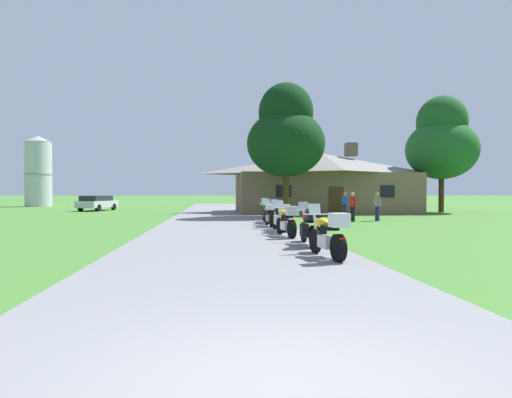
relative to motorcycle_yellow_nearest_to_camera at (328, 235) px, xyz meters
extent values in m
plane|color=#42752D|center=(-2.30, 13.37, -0.62)|extent=(500.00, 500.00, 0.00)
cube|color=slate|center=(-2.30, 11.37, -0.59)|extent=(6.40, 80.00, 0.06)
cylinder|color=black|center=(-0.11, 0.86, -0.24)|extent=(0.19, 0.65, 0.64)
cylinder|color=black|center=(0.07, -0.57, -0.24)|extent=(0.24, 0.65, 0.64)
cube|color=silver|center=(-0.02, 0.13, -0.18)|extent=(0.33, 0.59, 0.30)
ellipsoid|color=gold|center=(-0.05, 0.39, 0.27)|extent=(0.36, 0.55, 0.26)
cube|color=black|center=(0.01, -0.07, 0.18)|extent=(0.34, 0.55, 0.10)
cylinder|color=silver|center=(-0.11, 0.82, 0.46)|extent=(0.66, 0.12, 0.03)
cylinder|color=silver|center=(-0.11, 0.86, 0.12)|extent=(0.09, 0.24, 0.73)
cube|color=#B2BCC6|center=(-0.12, 0.92, 0.60)|extent=(0.33, 0.15, 0.27)
sphere|color=silver|center=(-0.11, 0.82, 0.32)|extent=(0.11, 0.11, 0.11)
cube|color=silver|center=(0.08, -0.62, 0.40)|extent=(0.44, 0.41, 0.32)
cube|color=red|center=(0.10, -0.78, -0.01)|extent=(0.14, 0.05, 0.06)
cylinder|color=silver|center=(0.17, -0.23, -0.34)|extent=(0.14, 0.55, 0.07)
cylinder|color=black|center=(0.13, 3.37, -0.24)|extent=(0.12, 0.64, 0.64)
cylinder|color=black|center=(0.10, 1.93, -0.24)|extent=(0.17, 0.64, 0.64)
cube|color=silver|center=(0.11, 2.63, -0.18)|extent=(0.27, 0.57, 0.30)
ellipsoid|color=maroon|center=(0.12, 2.89, 0.27)|extent=(0.31, 0.53, 0.26)
cube|color=black|center=(0.11, 2.43, 0.18)|extent=(0.29, 0.53, 0.10)
cylinder|color=silver|center=(0.13, 3.33, 0.46)|extent=(0.66, 0.05, 0.03)
cylinder|color=silver|center=(0.13, 3.37, 0.12)|extent=(0.07, 0.24, 0.73)
cube|color=#B2BCC6|center=(0.13, 3.43, 0.60)|extent=(0.32, 0.12, 0.27)
sphere|color=silver|center=(0.13, 3.33, 0.32)|extent=(0.11, 0.11, 0.11)
cube|color=black|center=(0.10, 1.88, 0.40)|extent=(0.41, 0.37, 0.32)
cube|color=red|center=(0.09, 1.71, -0.01)|extent=(0.14, 0.03, 0.06)
cylinder|color=silver|center=(0.25, 2.25, -0.34)|extent=(0.08, 0.55, 0.07)
cube|color=black|center=(-0.16, 1.99, -0.06)|extent=(0.21, 0.40, 0.36)
cube|color=black|center=(0.36, 1.98, -0.06)|extent=(0.21, 0.40, 0.36)
cylinder|color=black|center=(-0.26, 5.87, -0.24)|extent=(0.20, 0.65, 0.64)
cylinder|color=black|center=(-0.06, 4.44, -0.24)|extent=(0.24, 0.65, 0.64)
cube|color=silver|center=(-0.16, 5.13, -0.18)|extent=(0.33, 0.59, 0.30)
ellipsoid|color=gold|center=(-0.19, 5.39, 0.27)|extent=(0.37, 0.56, 0.26)
cube|color=black|center=(-0.13, 4.93, 0.18)|extent=(0.35, 0.55, 0.10)
cylinder|color=silver|center=(-0.25, 5.83, 0.46)|extent=(0.66, 0.12, 0.03)
cylinder|color=silver|center=(-0.26, 5.87, 0.12)|extent=(0.09, 0.24, 0.73)
cube|color=#B2BCC6|center=(-0.27, 5.93, 0.60)|extent=(0.33, 0.15, 0.27)
sphere|color=silver|center=(-0.25, 5.83, 0.32)|extent=(0.11, 0.11, 0.11)
cube|color=#B7B7BC|center=(-0.06, 4.39, 0.40)|extent=(0.44, 0.41, 0.32)
cube|color=red|center=(-0.03, 4.22, -0.01)|extent=(0.14, 0.05, 0.06)
cylinder|color=silver|center=(0.03, 4.78, -0.34)|extent=(0.14, 0.55, 0.07)
cylinder|color=black|center=(-0.12, 8.09, -0.24)|extent=(0.18, 0.65, 0.64)
cylinder|color=black|center=(0.03, 6.66, -0.24)|extent=(0.22, 0.65, 0.64)
cube|color=silver|center=(-0.04, 7.35, -0.18)|extent=(0.32, 0.58, 0.30)
ellipsoid|color=black|center=(-0.07, 7.61, 0.27)|extent=(0.35, 0.55, 0.26)
cube|color=black|center=(-0.02, 7.16, 0.18)|extent=(0.33, 0.55, 0.10)
cylinder|color=silver|center=(-0.12, 8.05, 0.46)|extent=(0.66, 0.10, 0.03)
cylinder|color=silver|center=(-0.12, 8.09, 0.12)|extent=(0.09, 0.24, 0.73)
cube|color=#B2BCC6|center=(-0.13, 8.15, 0.60)|extent=(0.33, 0.14, 0.27)
sphere|color=silver|center=(-0.12, 8.05, 0.32)|extent=(0.11, 0.11, 0.11)
cube|color=silver|center=(0.04, 6.61, 0.40)|extent=(0.44, 0.40, 0.32)
cube|color=red|center=(0.06, 6.44, -0.01)|extent=(0.14, 0.04, 0.06)
cylinder|color=silver|center=(0.14, 6.99, -0.34)|extent=(0.13, 0.55, 0.07)
cube|color=silver|center=(-0.23, 6.68, -0.06)|extent=(0.24, 0.42, 0.36)
cube|color=silver|center=(0.29, 6.74, -0.06)|extent=(0.24, 0.42, 0.36)
cylinder|color=black|center=(-0.17, 10.49, -0.24)|extent=(0.13, 0.64, 0.64)
cylinder|color=black|center=(-0.12, 9.05, -0.24)|extent=(0.18, 0.65, 0.64)
cube|color=silver|center=(-0.14, 9.75, -0.18)|extent=(0.28, 0.57, 0.30)
ellipsoid|color=silver|center=(-0.15, 10.01, 0.27)|extent=(0.32, 0.53, 0.26)
cube|color=black|center=(-0.14, 9.55, 0.18)|extent=(0.30, 0.53, 0.10)
cylinder|color=silver|center=(-0.17, 10.45, 0.46)|extent=(0.66, 0.06, 0.03)
cylinder|color=silver|center=(-0.17, 10.49, 0.12)|extent=(0.07, 0.24, 0.73)
cube|color=#B2BCC6|center=(-0.17, 10.55, 0.60)|extent=(0.32, 0.12, 0.27)
sphere|color=silver|center=(-0.17, 10.45, 0.32)|extent=(0.11, 0.11, 0.11)
cube|color=silver|center=(-0.12, 9.00, 0.40)|extent=(0.41, 0.37, 0.32)
cube|color=red|center=(-0.11, 8.83, -0.01)|extent=(0.14, 0.03, 0.06)
cylinder|color=silver|center=(0.01, 9.38, -0.34)|extent=(0.09, 0.55, 0.07)
cylinder|color=black|center=(0.00, 12.84, -0.24)|extent=(0.17, 0.65, 0.64)
cylinder|color=black|center=(0.13, 11.41, -0.24)|extent=(0.21, 0.65, 0.64)
cube|color=silver|center=(0.07, 12.11, -0.18)|extent=(0.31, 0.58, 0.30)
ellipsoid|color=#195B33|center=(0.04, 12.36, 0.27)|extent=(0.35, 0.55, 0.26)
cube|color=black|center=(0.09, 11.91, 0.18)|extent=(0.33, 0.54, 0.10)
cylinder|color=silver|center=(0.00, 12.80, 0.46)|extent=(0.66, 0.09, 0.03)
cylinder|color=silver|center=(0.00, 12.84, 0.12)|extent=(0.08, 0.24, 0.73)
cube|color=#B2BCC6|center=(0.00, 12.90, 0.60)|extent=(0.33, 0.14, 0.27)
sphere|color=silver|center=(0.00, 12.80, 0.32)|extent=(0.11, 0.11, 0.11)
cube|color=black|center=(0.14, 11.36, 0.40)|extent=(0.43, 0.39, 0.32)
cube|color=red|center=(0.15, 11.19, -0.01)|extent=(0.14, 0.04, 0.06)
cylinder|color=silver|center=(0.24, 11.74, -0.34)|extent=(0.12, 0.55, 0.07)
cube|color=black|center=(-0.13, 11.43, -0.06)|extent=(0.24, 0.42, 0.36)
cube|color=black|center=(0.39, 11.48, -0.06)|extent=(0.24, 0.42, 0.36)
cube|color=brown|center=(6.22, 24.18, 0.99)|extent=(14.04, 8.32, 3.21)
pyramid|color=gray|center=(6.22, 24.18, 3.47)|extent=(14.88, 8.82, 1.76)
cube|color=brown|center=(8.75, 24.18, 4.70)|extent=(0.90, 0.90, 1.10)
cube|color=#472D19|center=(6.22, 19.99, 0.43)|extent=(1.10, 0.08, 2.10)
cube|color=black|center=(2.29, 19.99, 1.15)|extent=(1.10, 0.06, 0.90)
cube|color=black|center=(10.15, 19.99, 1.15)|extent=(1.10, 0.06, 0.90)
cylinder|color=navy|center=(6.06, 17.67, -0.19)|extent=(0.14, 0.14, 0.86)
cylinder|color=navy|center=(6.15, 17.51, -0.19)|extent=(0.14, 0.14, 0.86)
cube|color=#2D56AD|center=(6.10, 17.59, 0.52)|extent=(0.38, 0.42, 0.56)
cylinder|color=#2D56AD|center=(5.98, 17.79, 0.50)|extent=(0.09, 0.09, 0.58)
cylinder|color=#2D56AD|center=(6.22, 17.39, 0.50)|extent=(0.09, 0.09, 0.58)
sphere|color=tan|center=(6.10, 17.59, 0.94)|extent=(0.21, 0.21, 0.21)
cylinder|color=#B2AD99|center=(6.10, 17.59, 1.04)|extent=(0.22, 0.22, 0.05)
cylinder|color=navy|center=(6.77, 13.47, -0.19)|extent=(0.14, 0.14, 0.86)
cylinder|color=navy|center=(6.71, 13.64, -0.19)|extent=(0.14, 0.14, 0.86)
cube|color=gray|center=(6.74, 13.55, 0.52)|extent=(0.32, 0.41, 0.56)
cylinder|color=gray|center=(6.82, 13.33, 0.50)|extent=(0.09, 0.09, 0.58)
cylinder|color=gray|center=(6.67, 13.77, 0.50)|extent=(0.09, 0.09, 0.58)
sphere|color=tan|center=(6.74, 13.55, 0.94)|extent=(0.21, 0.21, 0.21)
cylinder|color=#B2AD99|center=(6.74, 13.55, 1.04)|extent=(0.22, 0.22, 0.05)
cylinder|color=black|center=(5.06, 13.19, -0.19)|extent=(0.14, 0.14, 0.86)
cylinder|color=black|center=(5.14, 13.03, -0.19)|extent=(0.14, 0.14, 0.86)
cube|color=#A8231E|center=(5.10, 13.11, 0.52)|extent=(0.35, 0.42, 0.56)
cylinder|color=#A8231E|center=(5.00, 13.32, 0.50)|extent=(0.09, 0.09, 0.58)
cylinder|color=#A8231E|center=(5.20, 12.91, 0.50)|extent=(0.09, 0.09, 0.58)
sphere|color=tan|center=(5.10, 13.11, 0.94)|extent=(0.21, 0.21, 0.21)
cylinder|color=#422D19|center=(2.01, 17.53, 1.13)|extent=(0.44, 0.44, 3.50)
ellipsoid|color=#0F3314|center=(2.01, 17.53, 4.32)|extent=(5.22, 5.22, 4.43)
ellipsoid|color=black|center=(2.01, 17.53, 6.41)|extent=(3.65, 3.65, 3.91)
cylinder|color=#422D19|center=(16.42, 23.50, 1.23)|extent=(0.44, 0.44, 3.69)
ellipsoid|color=#1E5623|center=(16.42, 23.50, 4.69)|extent=(5.88, 5.88, 5.00)
ellipsoid|color=#1B4E20|center=(16.42, 23.50, 7.04)|extent=(4.12, 4.12, 4.41)
cylinder|color=#B2B7BC|center=(-23.99, 42.67, 3.29)|extent=(3.03, 3.03, 7.81)
cone|color=#999EA3|center=(-23.99, 42.67, 7.57)|extent=(3.09, 3.09, 0.76)
cylinder|color=gray|center=(-23.99, 42.67, 3.29)|extent=(3.12, 3.12, 0.15)
cube|color=#ADAFB7|center=(-13.52, 29.71, 0.00)|extent=(2.85, 4.90, 0.60)
cube|color=black|center=(-13.57, 29.52, 0.54)|extent=(2.32, 3.51, 0.48)
cylinder|color=black|center=(-14.02, 31.30, -0.30)|extent=(0.36, 0.67, 0.64)
cylinder|color=black|center=(-12.37, 30.91, -0.30)|extent=(0.36, 0.67, 0.64)
cylinder|color=black|center=(-14.67, 28.52, -0.30)|extent=(0.36, 0.67, 0.64)
cylinder|color=black|center=(-13.03, 28.13, -0.30)|extent=(0.36, 0.67, 0.64)
camera|label=1|loc=(-2.75, -9.77, 1.02)|focal=28.99mm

